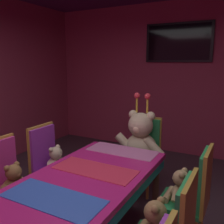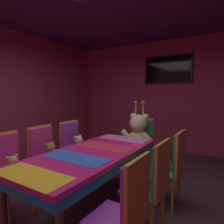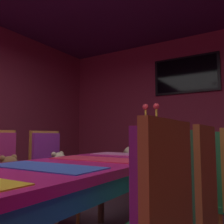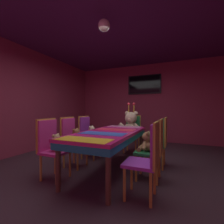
{
  "view_description": "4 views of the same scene",
  "coord_description": "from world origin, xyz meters",
  "views": [
    {
      "loc": [
        1.16,
        -1.55,
        1.7
      ],
      "look_at": [
        -0.05,
        0.72,
        1.2
      ],
      "focal_mm": 40.68,
      "sensor_mm": 36.0,
      "label": 1
    },
    {
      "loc": [
        1.49,
        -1.92,
        1.45
      ],
      "look_at": [
        -0.13,
        0.7,
        1.17
      ],
      "focal_mm": 32.24,
      "sensor_mm": 36.0,
      "label": 2
    },
    {
      "loc": [
        1.16,
        -1.37,
        0.93
      ],
      "look_at": [
        0.05,
        0.42,
        1.14
      ],
      "focal_mm": 39.13,
      "sensor_mm": 36.0,
      "label": 3
    },
    {
      "loc": [
        1.15,
        -2.59,
        1.13
      ],
      "look_at": [
        -0.2,
        0.58,
        1.09
      ],
      "focal_mm": 25.11,
      "sensor_mm": 36.0,
      "label": 4
    }
  ],
  "objects": [
    {
      "name": "ground_plane",
      "position": [
        0.0,
        0.0,
        0.0
      ],
      "size": [
        7.9,
        7.9,
        0.0
      ],
      "primitive_type": "plane",
      "color": "#3F2D38"
    },
    {
      "name": "wall_back",
      "position": [
        0.0,
        3.2,
        1.4
      ],
      "size": [
        5.2,
        0.12,
        2.8
      ],
      "primitive_type": "cube",
      "color": "#99334C",
      "rests_on": "ground_plane"
    },
    {
      "name": "wall_left",
      "position": [
        -2.6,
        0.0,
        1.4
      ],
      "size": [
        0.12,
        6.4,
        2.8
      ],
      "primitive_type": "cube",
      "color": "#99334C",
      "rests_on": "ground_plane"
    },
    {
      "name": "ceiling_panel",
      "position": [
        0.0,
        0.0,
        2.8
      ],
      "size": [
        5.2,
        6.4,
        0.04
      ],
      "primitive_type": "cube",
      "color": "#4C1E4C"
    },
    {
      "name": "banquet_table",
      "position": [
        0.0,
        0.0,
        0.65
      ],
      "size": [
        0.9,
        2.02,
        0.75
      ],
      "color": "#C61E72",
      "rests_on": "ground_plane"
    },
    {
      "name": "chair_left_0",
      "position": [
        -0.83,
        -0.6,
        0.6
      ],
      "size": [
        0.42,
        0.41,
        0.98
      ],
      "color": "#CC338C",
      "rests_on": "ground_plane"
    },
    {
      "name": "teddy_left_0",
      "position": [
        -0.68,
        -0.6,
        0.58
      ],
      "size": [
        0.23,
        0.3,
        0.28
      ],
      "color": "tan",
      "rests_on": "chair_left_0"
    },
    {
      "name": "chair_left_1",
      "position": [
        -0.86,
        -0.02,
        0.6
      ],
      "size": [
        0.42,
        0.41,
        0.98
      ],
      "color": "#CC338C",
      "rests_on": "ground_plane"
    },
    {
      "name": "teddy_left_1",
      "position": [
        -0.71,
        -0.02,
        0.59
      ],
      "size": [
        0.25,
        0.32,
        0.31
      ],
      "color": "olive",
      "rests_on": "chair_left_1"
    },
    {
      "name": "chair_left_2",
      "position": [
        -0.85,
        0.58,
        0.6
      ],
      "size": [
        0.42,
        0.41,
        0.98
      ],
      "color": "purple",
      "rests_on": "ground_plane"
    },
    {
      "name": "teddy_left_2",
      "position": [
        -0.71,
        0.58,
        0.59
      ],
      "size": [
        0.25,
        0.32,
        0.3
      ],
      "color": "beige",
      "rests_on": "chair_left_2"
    },
    {
      "name": "chair_right_0",
      "position": [
        0.82,
        -0.6,
        0.6
      ],
      "size": [
        0.42,
        0.41,
        0.98
      ],
      "rotation": [
        0.0,
        0.0,
        3.14
      ],
      "color": "purple",
      "rests_on": "ground_plane"
    },
    {
      "name": "chair_right_1",
      "position": [
        0.82,
        -0.02,
        0.6
      ],
      "size": [
        0.42,
        0.41,
        0.98
      ],
      "rotation": [
        0.0,
        0.0,
        3.14
      ],
      "color": "#268C4C",
      "rests_on": "ground_plane"
    },
    {
      "name": "teddy_right_1",
      "position": [
        0.68,
        -0.02,
        0.6
      ],
      "size": [
        0.26,
        0.34,
        0.32
      ],
      "rotation": [
        0.0,
        0.0,
        3.14
      ],
      "color": "#9E7247",
      "rests_on": "chair_right_1"
    },
    {
      "name": "chair_right_2",
      "position": [
        0.85,
        0.61,
        0.6
      ],
      "size": [
        0.42,
        0.41,
        0.98
      ],
      "rotation": [
        0.0,
        0.0,
        3.14
      ],
      "color": "#268C4C",
      "rests_on": "ground_plane"
    },
    {
      "name": "teddy_right_2",
      "position": [
        0.7,
        0.61,
        0.59
      ],
      "size": [
        0.25,
        0.32,
        0.3
      ],
      "rotation": [
        0.0,
        0.0,
        3.14
      ],
      "color": "tan",
      "rests_on": "chair_right_2"
    },
    {
      "name": "throne_chair",
      "position": [
        0.0,
        1.54,
        0.6
      ],
      "size": [
        0.41,
        0.42,
        0.98
      ],
      "rotation": [
        0.0,
        0.0,
        -1.57
      ],
      "color": "#268C4C",
      "rests_on": "ground_plane"
    },
    {
      "name": "king_teddy_bear",
      "position": [
        0.0,
        1.38,
        0.74
      ],
      "size": [
        0.67,
        0.52,
        0.87
      ],
      "rotation": [
        0.0,
        0.0,
        -1.57
      ],
      "color": "beige",
      "rests_on": "throne_chair"
    },
    {
      "name": "wall_tv",
      "position": [
        0.0,
        3.11,
        2.05
      ],
      "size": [
        1.18,
        0.06,
        0.69
      ],
      "color": "black"
    },
    {
      "name": "pendant_light",
      "position": [
        -0.01,
        -0.22,
        2.55
      ],
      "size": [
        0.2,
        0.2,
        0.2
      ],
      "primitive_type": "sphere",
      "color": "white"
    }
  ]
}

